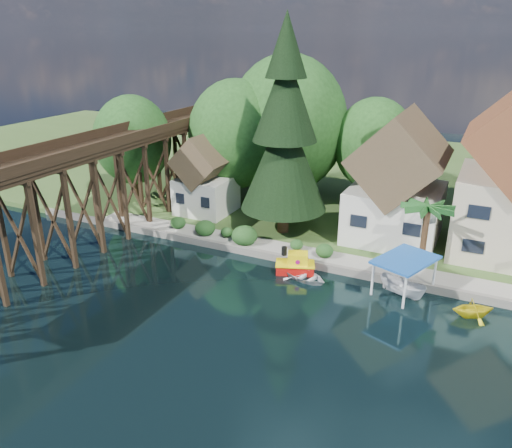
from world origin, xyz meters
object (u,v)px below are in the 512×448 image
object	(u,v)px
tugboat	(296,265)
boat_canopy	(403,280)
shed	(206,179)
boat_yellow	(473,307)
palm_tree	(428,210)
house_left	(397,186)
conifer	(285,133)
boat_white_a	(305,275)
trestle_bridge	(98,183)

from	to	relation	value
tugboat	boat_canopy	bearing A→B (deg)	-0.61
shed	boat_yellow	world-z (taller)	shed
shed	tugboat	distance (m)	15.08
palm_tree	boat_yellow	world-z (taller)	palm_tree
shed	palm_tree	world-z (taller)	shed
house_left	conifer	distance (m)	10.52
boat_canopy	tugboat	bearing A→B (deg)	179.39
boat_white_a	boat_yellow	size ratio (longest dim) A/B	1.29
boat_canopy	trestle_bridge	bearing A→B (deg)	-176.64
trestle_bridge	boat_canopy	distance (m)	25.99
shed	trestle_bridge	bearing A→B (deg)	-118.19
house_left	boat_white_a	xyz separation A→B (m)	(-4.35, -10.05, -4.78)
house_left	boat_yellow	size ratio (longest dim) A/B	4.12
trestle_bridge	shed	distance (m)	10.69
conifer	tugboat	xyz separation A→B (m)	(3.66, -6.15, -8.74)
palm_tree	boat_white_a	bearing A→B (deg)	-148.11
tugboat	boat_canopy	xyz separation A→B (m)	(8.07, -0.09, 0.58)
tugboat	boat_yellow	distance (m)	12.78
tugboat	conifer	bearing A→B (deg)	120.75
house_left	boat_yellow	distance (m)	13.29
boat_white_a	conifer	bearing A→B (deg)	50.53
palm_tree	boat_canopy	bearing A→B (deg)	-98.63
boat_canopy	boat_yellow	bearing A→B (deg)	-10.49
shed	conifer	xyz separation A→B (m)	(8.89, -1.59, 5.56)
house_left	boat_canopy	xyz separation A→B (m)	(2.62, -9.32, -3.91)
shed	palm_tree	bearing A→B (deg)	-10.25
house_left	boat_canopy	bearing A→B (deg)	-74.30
palm_tree	boat_yellow	distance (m)	7.76
trestle_bridge	tugboat	size ratio (longest dim) A/B	13.22
shed	boat_white_a	world-z (taller)	shed
tugboat	boat_white_a	bearing A→B (deg)	-36.24
trestle_bridge	shed	bearing A→B (deg)	61.81
boat_canopy	boat_yellow	xyz separation A→B (m)	(4.67, -0.86, -0.52)
boat_yellow	trestle_bridge	bearing A→B (deg)	63.68
house_left	boat_yellow	world-z (taller)	house_left
boat_yellow	palm_tree	bearing A→B (deg)	12.42
tugboat	boat_white_a	world-z (taller)	tugboat
tugboat	boat_canopy	world-z (taller)	boat_canopy
shed	conifer	world-z (taller)	conifer
shed	boat_white_a	distance (m)	16.48
trestle_bridge	boat_canopy	xyz separation A→B (m)	(25.62, 1.50, -4.12)
tugboat	boat_white_a	size ratio (longest dim) A/B	0.97
conifer	boat_white_a	distance (m)	12.36
boat_white_a	boat_yellow	distance (m)	11.64
house_left	boat_canopy	size ratio (longest dim) A/B	2.10
house_left	shed	bearing A→B (deg)	-175.23
trestle_bridge	house_left	distance (m)	25.42
boat_white_a	boat_canopy	size ratio (longest dim) A/B	0.66
boat_canopy	boat_yellow	world-z (taller)	boat_canopy
boat_white_a	boat_canopy	world-z (taller)	boat_canopy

